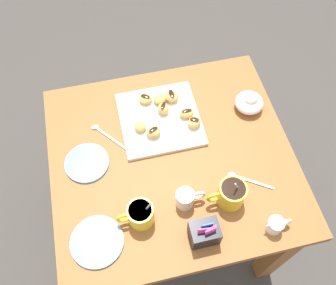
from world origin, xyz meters
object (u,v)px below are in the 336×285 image
beignet_2 (187,113)px  beignet_3 (160,99)px  saucer_sky_left (97,242)px  beignet_1 (153,132)px  dining_table (172,173)px  beignet_5 (140,127)px  cream_pitcher_white (187,198)px  pastry_plate_square (160,119)px  beignet_6 (163,109)px  beignet_0 (171,96)px  coffee_mug_yellow_left (231,194)px  beignet_7 (146,99)px  chocolate_sauce_pitcher (275,225)px  beignet_4 (194,122)px  saucer_sky_right (87,163)px  ice_cream_bowl (249,102)px  coffee_mug_yellow_right (140,214)px  sugar_caddy (204,233)px

beignet_2 → beignet_3: bearing=-46.6°
saucer_sky_left → beignet_1: (-0.25, -0.34, 0.03)m
dining_table → beignet_5: beignet_5 is taller
cream_pitcher_white → pastry_plate_square: bearing=-87.5°
beignet_5 → beignet_6: beignet_6 is taller
pastry_plate_square → beignet_0: 0.10m
coffee_mug_yellow_left → beignet_0: size_ratio=2.56×
beignet_7 → chocolate_sauce_pitcher: bearing=117.6°
beignet_4 → beignet_5: bearing=-7.8°
beignet_1 → beignet_6: size_ratio=1.06×
saucer_sky_right → beignet_7: beignet_7 is taller
beignet_2 → beignet_7: beignet_2 is taller
ice_cream_bowl → pastry_plate_square: bearing=-3.0°
beignet_7 → coffee_mug_yellow_right: bearing=76.6°
coffee_mug_yellow_right → ice_cream_bowl: 0.60m
beignet_4 → beignet_2: bearing=-70.8°
chocolate_sauce_pitcher → saucer_sky_left: chocolate_sauce_pitcher is taller
chocolate_sauce_pitcher → ice_cream_bowl: bearing=-99.6°
coffee_mug_yellow_right → beignet_4: (-0.26, -0.31, -0.01)m
beignet_3 → ice_cream_bowl: bearing=164.2°
coffee_mug_yellow_right → saucer_sky_right: 0.29m
pastry_plate_square → beignet_1: (0.04, 0.07, 0.03)m
chocolate_sauce_pitcher → beignet_7: chocolate_sauce_pitcher is taller
ice_cream_bowl → dining_table: bearing=23.2°
chocolate_sauce_pitcher → saucer_sky_right: 0.67m
sugar_caddy → beignet_6: (0.02, -0.49, -0.01)m
beignet_0 → beignet_7: (0.10, -0.01, -0.00)m
cream_pitcher_white → chocolate_sauce_pitcher: bearing=149.6°
cream_pitcher_white → beignet_7: cream_pitcher_white is taller
beignet_2 → beignet_6: (0.08, -0.04, 0.00)m
beignet_1 → beignet_7: size_ratio=1.05×
sugar_caddy → beignet_7: 0.56m
coffee_mug_yellow_left → beignet_1: 0.36m
beignet_2 → beignet_3: beignet_2 is taller
pastry_plate_square → beignet_7: beignet_7 is taller
coffee_mug_yellow_right → saucer_sky_left: (0.15, 0.04, -0.04)m
coffee_mug_yellow_right → saucer_sky_left: size_ratio=0.77×
pastry_plate_square → beignet_1: beignet_1 is taller
pastry_plate_square → beignet_2: 0.10m
beignet_5 → beignet_7: size_ratio=0.88×
cream_pitcher_white → beignet_2: (-0.09, -0.33, -0.01)m
coffee_mug_yellow_left → beignet_2: (0.06, -0.35, -0.02)m
coffee_mug_yellow_left → chocolate_sauce_pitcher: coffee_mug_yellow_left is taller
saucer_sky_left → beignet_0: (-0.36, -0.48, 0.03)m
coffee_mug_yellow_right → beignet_7: (-0.11, -0.45, -0.02)m
pastry_plate_square → beignet_3: 0.08m
saucer_sky_right → beignet_7: size_ratio=3.13×
coffee_mug_yellow_left → cream_pitcher_white: 0.14m
beignet_3 → beignet_4: (-0.10, 0.13, 0.00)m
beignet_1 → beignet_5: size_ratio=1.19×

